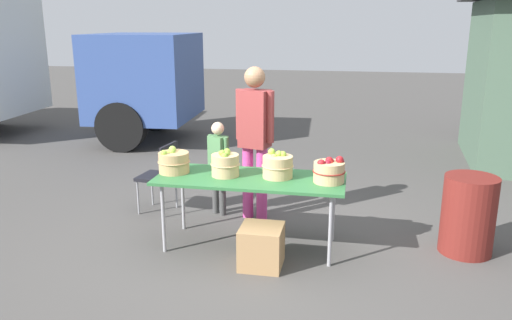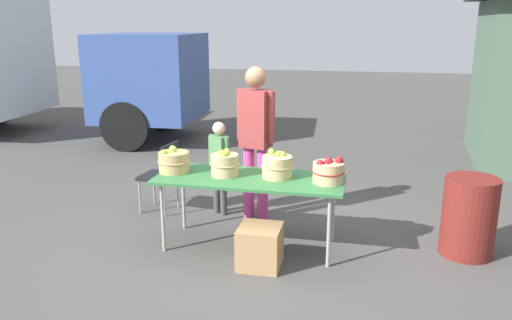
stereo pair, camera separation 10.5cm
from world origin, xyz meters
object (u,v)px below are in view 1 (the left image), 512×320
at_px(trash_barrel, 468,215).
at_px(produce_crate, 261,246).
at_px(apple_basket_green_1, 225,164).
at_px(market_table, 250,181).
at_px(apple_basket_green_2, 278,166).
at_px(vendor_adult, 255,132).
at_px(child_customer, 218,161).
at_px(folding_chair, 162,172).
at_px(apple_basket_green_0, 174,162).
at_px(apple_basket_red_0, 329,171).

height_order(trash_barrel, produce_crate, trash_barrel).
bearing_deg(apple_basket_green_1, trash_barrel, 6.44).
distance_m(market_table, produce_crate, 0.68).
xyz_separation_m(trash_barrel, produce_crate, (-1.97, -0.70, -0.20)).
distance_m(apple_basket_green_2, trash_barrel, 1.97).
distance_m(apple_basket_green_1, vendor_adult, 0.81).
distance_m(market_table, apple_basket_green_2, 0.32).
distance_m(apple_basket_green_1, child_customer, 0.90).
distance_m(apple_basket_green_2, vendor_adult, 0.84).
xyz_separation_m(apple_basket_green_2, trash_barrel, (1.90, 0.22, -0.47)).
height_order(apple_basket_green_1, folding_chair, apple_basket_green_1).
height_order(apple_basket_green_1, apple_basket_green_2, same).
relative_size(apple_basket_green_0, folding_chair, 0.39).
relative_size(apple_basket_green_2, produce_crate, 0.81).
distance_m(folding_chair, trash_barrel, 3.46).
xyz_separation_m(apple_basket_green_0, vendor_adult, (0.71, 0.77, 0.19)).
bearing_deg(apple_basket_red_0, vendor_adult, 138.37).
bearing_deg(produce_crate, market_table, 114.79).
bearing_deg(apple_basket_green_2, produce_crate, -99.07).
relative_size(apple_basket_green_2, trash_barrel, 0.40).
xyz_separation_m(market_table, vendor_adult, (-0.11, 0.79, 0.35)).
xyz_separation_m(apple_basket_red_0, folding_chair, (-2.04, 0.78, -0.36)).
xyz_separation_m(apple_basket_red_0, vendor_adult, (-0.89, 0.80, 0.19)).
xyz_separation_m(child_customer, trash_barrel, (2.73, -0.55, -0.27)).
bearing_deg(apple_basket_green_1, vendor_adult, 79.08).
bearing_deg(market_table, trash_barrel, 7.36).
bearing_deg(child_customer, apple_basket_red_0, 175.48).
height_order(market_table, apple_basket_red_0, apple_basket_red_0).
bearing_deg(market_table, vendor_adult, 97.93).
relative_size(apple_basket_green_0, apple_basket_green_2, 1.04).
bearing_deg(folding_chair, apple_basket_green_0, 37.71).
xyz_separation_m(apple_basket_green_0, apple_basket_green_1, (0.55, -0.01, 0.01)).
bearing_deg(child_customer, apple_basket_green_1, 137.40).
bearing_deg(trash_barrel, child_customer, 168.58).
height_order(vendor_adult, child_customer, vendor_adult).
distance_m(apple_basket_green_0, folding_chair, 0.94).
xyz_separation_m(apple_basket_red_0, child_customer, (-1.34, 0.84, -0.20)).
height_order(apple_basket_green_2, folding_chair, apple_basket_green_2).
bearing_deg(market_table, produce_crate, -65.21).
xyz_separation_m(apple_basket_green_2, vendor_adult, (-0.38, 0.73, 0.18)).
bearing_deg(apple_basket_green_0, apple_basket_green_2, 1.96).
xyz_separation_m(market_table, apple_basket_green_2, (0.27, 0.06, 0.16)).
distance_m(market_table, apple_basket_red_0, 0.80).
bearing_deg(trash_barrel, folding_chair, 171.83).
height_order(apple_basket_green_0, child_customer, child_customer).
xyz_separation_m(vendor_adult, child_customer, (-0.45, 0.04, -0.38)).
bearing_deg(apple_basket_green_0, trash_barrel, 5.01).
height_order(market_table, folding_chair, folding_chair).
xyz_separation_m(apple_basket_green_2, produce_crate, (-0.08, -0.47, -0.67)).
distance_m(apple_basket_green_0, vendor_adult, 1.06).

